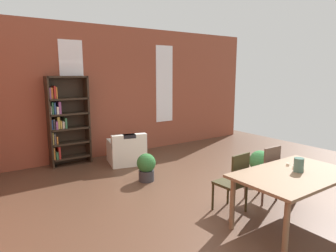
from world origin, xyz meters
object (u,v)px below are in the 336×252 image
Objects in this scene: dining_chair_far_left at (234,181)px; potted_plant_by_shelf at (260,163)px; armchair_white at (127,152)px; dining_table at (294,179)px; bookshelf_tall at (66,121)px; potted_plant_corner at (146,166)px; vase_on_table at (299,165)px; dining_chair_far_right at (266,171)px.

dining_chair_far_left is 1.65× the size of potted_plant_by_shelf.
dining_chair_far_left is 3.21m from armchair_white.
dining_table is 2.93× the size of potted_plant_by_shelf.
bookshelf_tall is (-1.75, 4.64, 0.35)m from dining_table.
dining_chair_far_left reaches higher than armchair_white.
dining_table is 1.77× the size of dining_chair_far_left.
potted_plant_corner is (-0.78, 2.66, -0.39)m from dining_table.
potted_plant_by_shelf is at bearing -54.18° from armchair_white.
armchair_white is at bearing 125.82° from potted_plant_by_shelf.
vase_on_table is at bearing -126.51° from potted_plant_by_shelf.
armchair_white is 1.73× the size of potted_plant_corner.
bookshelf_tall reaches higher than dining_chair_far_right.
bookshelf_tall is 4.38m from potted_plant_by_shelf.
armchair_white reaches higher than potted_plant_by_shelf.
potted_plant_corner is (-0.41, 1.93, -0.22)m from dining_chair_far_left.
dining_table is at bearing -128.84° from potted_plant_by_shelf.
potted_plant_by_shelf reaches higher than potted_plant_corner.
bookshelf_tall is at bearing 118.58° from dining_chair_far_right.
bookshelf_tall is at bearing 133.04° from potted_plant_by_shelf.
vase_on_table is 0.94m from dining_chair_far_left.
armchair_white is 3.02m from potted_plant_by_shelf.
armchair_white is at bearing -30.88° from bookshelf_tall.
dining_chair_far_left is at bearing -70.60° from bookshelf_tall.
vase_on_table is at bearing -110.92° from dining_chair_far_right.
armchair_white reaches higher than potted_plant_corner.
vase_on_table is 4.03m from armchair_white.
vase_on_table is 5.00m from bookshelf_tall.
vase_on_table is at bearing -57.39° from dining_chair_far_left.
dining_chair_far_right is at bearing -137.51° from potted_plant_by_shelf.
dining_chair_far_right is (0.38, 0.74, -0.17)m from dining_table.
dining_table is 1.77× the size of dining_chair_far_right.
bookshelf_tall is at bearing 110.66° from dining_table.
vase_on_table is at bearing -80.36° from armchair_white.
vase_on_table is 0.86m from dining_chair_far_right.
dining_table reaches higher than armchair_white.
dining_chair_far_right is 3.35m from armchair_white.
dining_chair_far_right is 1.65× the size of potted_plant_by_shelf.
dining_table is at bearing -180.00° from vase_on_table.
armchair_white is at bearing 93.53° from dining_chair_far_left.
potted_plant_corner is at bearing -63.86° from bookshelf_tall.
potted_plant_by_shelf is (1.77, -2.45, 0.03)m from armchair_white.
dining_chair_far_right is at bearing -73.47° from armchair_white.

